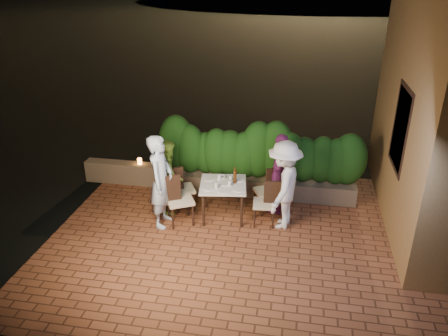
% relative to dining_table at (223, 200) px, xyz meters
% --- Properties ---
extents(ground, '(400.00, 400.00, 0.00)m').
position_rel_dining_table_xyz_m(ground, '(0.41, -1.17, -0.40)').
color(ground, black).
rests_on(ground, ground).
extents(terrace_floor, '(7.00, 6.00, 0.15)m').
position_rel_dining_table_xyz_m(terrace_floor, '(0.41, -0.67, -0.45)').
color(terrace_floor, brown).
rests_on(terrace_floor, ground).
extents(building_wall, '(1.60, 5.00, 5.00)m').
position_rel_dining_table_xyz_m(building_wall, '(4.01, 0.83, 2.12)').
color(building_wall, olive).
rests_on(building_wall, ground).
extents(window_pane, '(0.08, 1.00, 1.40)m').
position_rel_dining_table_xyz_m(window_pane, '(3.23, 0.33, 1.62)').
color(window_pane, black).
rests_on(window_pane, building_wall).
extents(window_frame, '(0.06, 1.15, 1.55)m').
position_rel_dining_table_xyz_m(window_frame, '(3.22, 0.33, 1.62)').
color(window_frame, black).
rests_on(window_frame, building_wall).
extents(planter, '(4.20, 0.55, 0.40)m').
position_rel_dining_table_xyz_m(planter, '(0.61, 1.13, -0.17)').
color(planter, brown).
rests_on(planter, ground).
extents(hedge, '(4.00, 0.70, 1.10)m').
position_rel_dining_table_xyz_m(hedge, '(0.61, 1.13, 0.57)').
color(hedge, '#184412').
rests_on(hedge, planter).
extents(parapet, '(2.20, 0.30, 0.50)m').
position_rel_dining_table_xyz_m(parapet, '(-2.39, 1.13, -0.12)').
color(parapet, brown).
rests_on(parapet, ground).
extents(hill, '(52.00, 40.00, 22.00)m').
position_rel_dining_table_xyz_m(hill, '(2.41, 58.83, -4.38)').
color(hill, black).
rests_on(hill, ground).
extents(dining_table, '(1.02, 1.02, 0.75)m').
position_rel_dining_table_xyz_m(dining_table, '(0.00, 0.00, 0.00)').
color(dining_table, white).
rests_on(dining_table, ground).
extents(plate_nw, '(0.22, 0.22, 0.01)m').
position_rel_dining_table_xyz_m(plate_nw, '(-0.25, -0.25, 0.38)').
color(plate_nw, white).
rests_on(plate_nw, dining_table).
extents(plate_sw, '(0.22, 0.22, 0.01)m').
position_rel_dining_table_xyz_m(plate_sw, '(-0.33, 0.15, 0.38)').
color(plate_sw, white).
rests_on(plate_sw, dining_table).
extents(plate_ne, '(0.22, 0.22, 0.01)m').
position_rel_dining_table_xyz_m(plate_ne, '(0.33, -0.20, 0.38)').
color(plate_ne, white).
rests_on(plate_ne, dining_table).
extents(plate_se, '(0.24, 0.24, 0.01)m').
position_rel_dining_table_xyz_m(plate_se, '(0.29, 0.23, 0.38)').
color(plate_se, white).
rests_on(plate_se, dining_table).
extents(plate_centre, '(0.24, 0.24, 0.01)m').
position_rel_dining_table_xyz_m(plate_centre, '(0.02, 0.02, 0.38)').
color(plate_centre, white).
rests_on(plate_centre, dining_table).
extents(plate_front, '(0.23, 0.23, 0.01)m').
position_rel_dining_table_xyz_m(plate_front, '(0.06, -0.31, 0.38)').
color(plate_front, white).
rests_on(plate_front, dining_table).
extents(glass_nw, '(0.07, 0.07, 0.11)m').
position_rel_dining_table_xyz_m(glass_nw, '(-0.10, -0.19, 0.43)').
color(glass_nw, silver).
rests_on(glass_nw, dining_table).
extents(glass_sw, '(0.07, 0.07, 0.12)m').
position_rel_dining_table_xyz_m(glass_sw, '(-0.11, 0.17, 0.43)').
color(glass_sw, silver).
rests_on(glass_sw, dining_table).
extents(glass_ne, '(0.07, 0.07, 0.12)m').
position_rel_dining_table_xyz_m(glass_ne, '(0.14, -0.06, 0.44)').
color(glass_ne, silver).
rests_on(glass_ne, dining_table).
extents(glass_se, '(0.06, 0.06, 0.11)m').
position_rel_dining_table_xyz_m(glass_se, '(0.12, 0.18, 0.43)').
color(glass_se, silver).
rests_on(glass_se, dining_table).
extents(beer_bottle, '(0.07, 0.07, 0.34)m').
position_rel_dining_table_xyz_m(beer_bottle, '(0.22, 0.09, 0.54)').
color(beer_bottle, '#47240B').
rests_on(beer_bottle, dining_table).
extents(bowl, '(0.24, 0.24, 0.04)m').
position_rel_dining_table_xyz_m(bowl, '(-0.09, 0.25, 0.40)').
color(bowl, white).
rests_on(bowl, dining_table).
extents(chair_left_front, '(0.67, 0.67, 1.06)m').
position_rel_dining_table_xyz_m(chair_left_front, '(-0.79, -0.37, 0.16)').
color(chair_left_front, black).
rests_on(chair_left_front, ground).
extents(chair_left_back, '(0.61, 0.61, 0.98)m').
position_rel_dining_table_xyz_m(chair_left_back, '(-0.88, 0.16, 0.11)').
color(chair_left_back, black).
rests_on(chair_left_back, ground).
extents(chair_right_front, '(0.47, 0.47, 0.94)m').
position_rel_dining_table_xyz_m(chair_right_front, '(0.84, -0.11, 0.10)').
color(chair_right_front, black).
rests_on(chair_right_front, ground).
extents(chair_right_back, '(0.60, 0.60, 0.97)m').
position_rel_dining_table_xyz_m(chair_right_back, '(0.84, 0.38, 0.11)').
color(chair_right_back, black).
rests_on(chair_right_back, ground).
extents(diner_blue, '(0.46, 0.69, 1.87)m').
position_rel_dining_table_xyz_m(diner_blue, '(-1.12, -0.47, 0.56)').
color(diner_blue, silver).
rests_on(diner_blue, ground).
extents(diner_green, '(0.78, 0.89, 1.53)m').
position_rel_dining_table_xyz_m(diner_green, '(-1.15, 0.13, 0.39)').
color(diner_green, '#86B739').
rests_on(diner_green, ground).
extents(diner_white, '(0.88, 1.26, 1.77)m').
position_rel_dining_table_xyz_m(diner_white, '(1.19, -0.11, 0.51)').
color(diner_white, white).
rests_on(diner_white, ground).
extents(diner_purple, '(0.66, 1.07, 1.71)m').
position_rel_dining_table_xyz_m(diner_purple, '(1.10, 0.46, 0.48)').
color(diner_purple, '#77276A').
rests_on(diner_purple, ground).
extents(parapet_lamp, '(0.10, 0.10, 0.14)m').
position_rel_dining_table_xyz_m(parapet_lamp, '(-2.17, 1.13, 0.20)').
color(parapet_lamp, orange).
rests_on(parapet_lamp, parapet).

